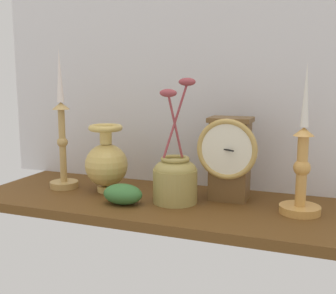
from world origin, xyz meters
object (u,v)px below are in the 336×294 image
Objects in this scene: mantel_clock at (229,156)px; brass_vase_jar at (175,176)px; brass_vase_bulbous at (106,162)px; candlestick_tall_center at (302,173)px; candlestick_tall_left at (62,141)px.

mantel_clock is 14.80cm from brass_vase_jar.
brass_vase_bulbous is (-33.50, -4.11, -3.11)cm from mantel_clock.
candlestick_tall_center reaches higher than mantel_clock.
brass_vase_jar is at bearing -175.96° from candlestick_tall_center.
mantel_clock is at bearing 5.70° from candlestick_tall_left.
brass_vase_jar is (-12.26, -6.79, -4.76)cm from mantel_clock.
candlestick_tall_left is at bearing 176.60° from brass_vase_jar.
candlestick_tall_left reaches higher than brass_vase_bulbous.
candlestick_tall_left is 1.26× the size of brass_vase_jar.
candlestick_tall_center is 30.56cm from brass_vase_jar.
mantel_clock is 18.75cm from candlestick_tall_center.
brass_vase_jar is at bearing -151.02° from mantel_clock.
candlestick_tall_center is 51.60cm from brass_vase_bulbous.
candlestick_tall_center reaches higher than brass_vase_bulbous.
candlestick_tall_center is 1.11× the size of brass_vase_jar.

